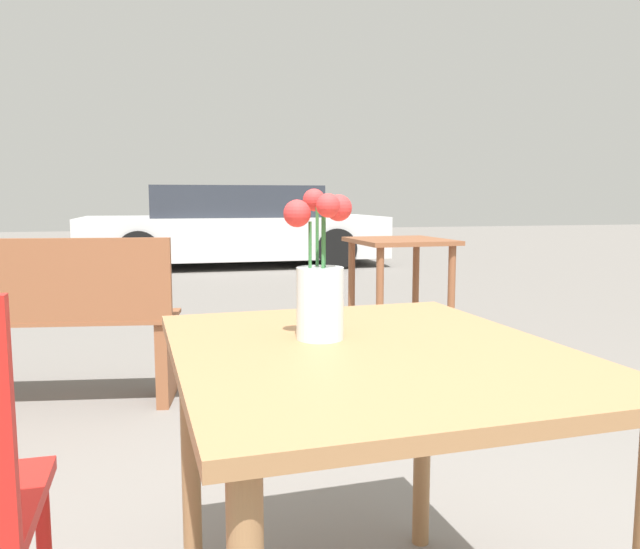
# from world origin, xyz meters

# --- Properties ---
(table_front) EXTENTS (0.84, 0.99, 0.73)m
(table_front) POSITION_xyz_m (0.00, -0.00, 0.63)
(table_front) COLOR #9E7047
(table_front) RESTS_ON ground_plane
(flower_vase) EXTENTS (0.15, 0.16, 0.33)m
(flower_vase) POSITION_xyz_m (-0.08, 0.10, 0.84)
(flower_vase) COLOR silver
(flower_vase) RESTS_ON table_front
(bench_near) EXTENTS (1.61, 0.60, 0.85)m
(bench_near) POSITION_xyz_m (-1.13, 2.05, 0.46)
(bench_near) COLOR brown
(bench_near) RESTS_ON ground_plane
(table_back) EXTENTS (0.65, 0.71, 0.76)m
(table_back) POSITION_xyz_m (1.20, 2.85, 0.61)
(table_back) COLOR brown
(table_back) RESTS_ON ground_plane
(parked_car) EXTENTS (4.54, 1.96, 1.22)m
(parked_car) POSITION_xyz_m (0.69, 8.50, 0.59)
(parked_car) COLOR silver
(parked_car) RESTS_ON ground_plane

